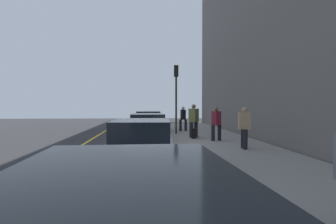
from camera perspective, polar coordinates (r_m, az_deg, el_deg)
name	(u,v)px	position (r m, az deg, el deg)	size (l,w,h in m)	color
ground_plane	(148,145)	(13.98, -3.98, -6.61)	(56.00, 56.00, 0.00)	#28282B
sidewalk	(215,143)	(14.35, 9.39, -6.12)	(28.00, 4.60, 0.15)	gray
lane_stripe_centre	(81,146)	(14.35, -16.95, -6.45)	(28.00, 0.14, 0.01)	gold
snow_bank_curb	(160,136)	(16.92, -1.59, -4.83)	(5.86, 0.56, 0.22)	white
parked_car_navy	(142,145)	(8.62, -5.21, -6.54)	(4.64, 2.04, 1.51)	black
parked_car_charcoal	(147,129)	(14.48, -4.17, -3.31)	(4.67, 1.99, 1.51)	black
parked_car_black	(148,122)	(20.08, -3.92, -2.00)	(4.12, 1.93, 1.51)	black
pedestrian_tan_coat	(244,127)	(12.19, 14.93, -2.81)	(0.56, 0.49, 1.71)	black
pedestrian_olive_coat	(194,120)	(15.95, 5.12, -1.55)	(0.58, 0.56, 1.84)	black
pedestrian_black_coat	(183,118)	(19.88, 3.03, -1.18)	(0.49, 0.56, 1.69)	black
pedestrian_burgundy_coat	(216,123)	(14.64, 9.58, -2.10)	(0.53, 0.54, 1.70)	black
traffic_light_pole	(176,88)	(17.87, 1.63, 4.89)	(0.35, 0.26, 4.26)	#2D2D19
rolling_suitcase	(194,133)	(15.46, 5.11, -4.25)	(0.34, 0.22, 0.91)	black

